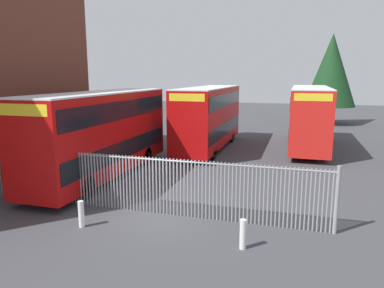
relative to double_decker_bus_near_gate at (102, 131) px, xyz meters
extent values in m
plane|color=#3D3D42|center=(4.81, 4.07, -2.42)|extent=(100.00, 100.00, 0.00)
cylinder|color=gray|center=(-2.80, -3.93, -1.32)|extent=(0.06, 0.06, 2.20)
cylinder|color=gray|center=(-2.66, -3.93, -1.32)|extent=(0.06, 0.06, 2.20)
cylinder|color=gray|center=(-2.52, -3.93, -1.32)|extent=(0.06, 0.06, 2.20)
cylinder|color=gray|center=(-2.38, -3.93, -1.32)|extent=(0.06, 0.06, 2.20)
cylinder|color=gray|center=(-2.24, -3.93, -1.32)|extent=(0.06, 0.06, 2.20)
cylinder|color=gray|center=(-2.10, -3.93, -1.32)|extent=(0.06, 0.06, 2.20)
cylinder|color=gray|center=(-1.96, -3.93, -1.32)|extent=(0.06, 0.06, 2.20)
cylinder|color=gray|center=(-1.82, -3.93, -1.32)|extent=(0.06, 0.06, 2.20)
cylinder|color=gray|center=(-1.68, -3.93, -1.32)|extent=(0.06, 0.06, 2.20)
cylinder|color=gray|center=(-1.54, -3.93, -1.32)|extent=(0.06, 0.06, 2.20)
cylinder|color=gray|center=(-1.40, -3.93, -1.32)|extent=(0.06, 0.06, 2.20)
cylinder|color=gray|center=(-1.26, -3.93, -1.32)|extent=(0.06, 0.06, 2.20)
cylinder|color=gray|center=(-1.12, -3.93, -1.32)|extent=(0.06, 0.06, 2.20)
cylinder|color=gray|center=(-0.99, -3.93, -1.32)|extent=(0.06, 0.06, 2.20)
cylinder|color=gray|center=(-0.85, -3.93, -1.32)|extent=(0.06, 0.06, 2.20)
cylinder|color=gray|center=(-0.71, -3.93, -1.32)|extent=(0.06, 0.06, 2.20)
cylinder|color=gray|center=(-0.57, -3.93, -1.32)|extent=(0.06, 0.06, 2.20)
cylinder|color=gray|center=(-0.43, -3.93, -1.32)|extent=(0.06, 0.06, 2.20)
cylinder|color=gray|center=(-0.29, -3.93, -1.32)|extent=(0.06, 0.06, 2.20)
cylinder|color=gray|center=(-0.15, -3.93, -1.32)|extent=(0.06, 0.06, 2.20)
cylinder|color=gray|center=(-0.01, -3.93, -1.32)|extent=(0.06, 0.06, 2.20)
cylinder|color=gray|center=(0.13, -3.93, -1.32)|extent=(0.06, 0.06, 2.20)
cylinder|color=gray|center=(0.27, -3.93, -1.32)|extent=(0.06, 0.06, 2.20)
cylinder|color=gray|center=(0.41, -3.93, -1.32)|extent=(0.06, 0.06, 2.20)
cylinder|color=gray|center=(0.55, -3.93, -1.32)|extent=(0.06, 0.06, 2.20)
cylinder|color=gray|center=(0.69, -3.93, -1.32)|extent=(0.06, 0.06, 2.20)
cylinder|color=gray|center=(0.83, -3.93, -1.32)|extent=(0.06, 0.06, 2.20)
cylinder|color=gray|center=(0.97, -3.93, -1.32)|extent=(0.06, 0.06, 2.20)
cylinder|color=gray|center=(1.11, -3.93, -1.32)|extent=(0.06, 0.06, 2.20)
cylinder|color=gray|center=(1.24, -3.93, -1.32)|extent=(0.06, 0.06, 2.20)
cylinder|color=gray|center=(1.38, -3.93, -1.32)|extent=(0.06, 0.06, 2.20)
cylinder|color=gray|center=(1.52, -3.93, -1.32)|extent=(0.06, 0.06, 2.20)
cylinder|color=gray|center=(1.66, -3.93, -1.32)|extent=(0.06, 0.06, 2.20)
cylinder|color=gray|center=(1.80, -3.93, -1.32)|extent=(0.06, 0.06, 2.20)
cylinder|color=gray|center=(1.94, -3.93, -1.32)|extent=(0.06, 0.06, 2.20)
cylinder|color=gray|center=(2.08, -3.93, -1.32)|extent=(0.06, 0.06, 2.20)
cylinder|color=gray|center=(2.22, -3.93, -1.32)|extent=(0.06, 0.06, 2.20)
cylinder|color=gray|center=(2.36, -3.93, -1.32)|extent=(0.06, 0.06, 2.20)
cylinder|color=gray|center=(2.50, -3.93, -1.32)|extent=(0.06, 0.06, 2.20)
cylinder|color=gray|center=(2.64, -3.93, -1.32)|extent=(0.06, 0.06, 2.20)
cylinder|color=gray|center=(2.78, -3.93, -1.32)|extent=(0.06, 0.06, 2.20)
cylinder|color=gray|center=(2.92, -3.93, -1.32)|extent=(0.06, 0.06, 2.20)
cylinder|color=gray|center=(3.06, -3.93, -1.32)|extent=(0.06, 0.06, 2.20)
cylinder|color=gray|center=(3.20, -3.93, -1.32)|extent=(0.06, 0.06, 2.20)
cylinder|color=gray|center=(3.34, -3.93, -1.32)|extent=(0.06, 0.06, 2.20)
cylinder|color=gray|center=(3.48, -3.93, -1.32)|extent=(0.06, 0.06, 2.20)
cylinder|color=gray|center=(3.61, -3.93, -1.32)|extent=(0.06, 0.06, 2.20)
cylinder|color=gray|center=(3.75, -3.93, -1.32)|extent=(0.06, 0.06, 2.20)
cylinder|color=gray|center=(3.89, -3.93, -1.32)|extent=(0.06, 0.06, 2.20)
cylinder|color=gray|center=(4.03, -3.93, -1.32)|extent=(0.06, 0.06, 2.20)
cylinder|color=gray|center=(4.17, -3.93, -1.32)|extent=(0.06, 0.06, 2.20)
cylinder|color=gray|center=(4.31, -3.93, -1.32)|extent=(0.06, 0.06, 2.20)
cylinder|color=gray|center=(4.45, -3.93, -1.32)|extent=(0.06, 0.06, 2.20)
cylinder|color=gray|center=(4.59, -3.93, -1.32)|extent=(0.06, 0.06, 2.20)
cylinder|color=gray|center=(4.73, -3.93, -1.32)|extent=(0.06, 0.06, 2.20)
cylinder|color=gray|center=(4.87, -3.93, -1.32)|extent=(0.06, 0.06, 2.20)
cylinder|color=gray|center=(5.01, -3.93, -1.32)|extent=(0.06, 0.06, 2.20)
cylinder|color=gray|center=(5.15, -3.93, -1.32)|extent=(0.06, 0.06, 2.20)
cylinder|color=gray|center=(5.29, -3.93, -1.32)|extent=(0.06, 0.06, 2.20)
cylinder|color=gray|center=(5.43, -3.93, -1.32)|extent=(0.06, 0.06, 2.20)
cylinder|color=gray|center=(5.57, -3.93, -1.32)|extent=(0.06, 0.06, 2.20)
cylinder|color=gray|center=(5.71, -3.93, -1.32)|extent=(0.06, 0.06, 2.20)
cylinder|color=gray|center=(5.84, -3.93, -1.32)|extent=(0.06, 0.06, 2.20)
cylinder|color=gray|center=(5.98, -3.93, -1.32)|extent=(0.06, 0.06, 2.20)
cylinder|color=gray|center=(6.12, -3.93, -1.32)|extent=(0.06, 0.06, 2.20)
cylinder|color=gray|center=(6.26, -3.93, -1.32)|extent=(0.06, 0.06, 2.20)
cylinder|color=gray|center=(6.40, -3.93, -1.32)|extent=(0.06, 0.06, 2.20)
cylinder|color=gray|center=(6.54, -3.93, -1.32)|extent=(0.06, 0.06, 2.20)
cylinder|color=gray|center=(6.68, -3.93, -1.32)|extent=(0.06, 0.06, 2.20)
cylinder|color=gray|center=(6.82, -3.93, -1.32)|extent=(0.06, 0.06, 2.20)
cylinder|color=gray|center=(6.96, -3.93, -1.32)|extent=(0.06, 0.06, 2.20)
cylinder|color=gray|center=(7.10, -3.93, -1.32)|extent=(0.06, 0.06, 2.20)
cylinder|color=gray|center=(7.24, -3.93, -1.32)|extent=(0.06, 0.06, 2.20)
cylinder|color=gray|center=(7.38, -3.93, -1.32)|extent=(0.06, 0.06, 2.20)
cylinder|color=gray|center=(7.52, -3.93, -1.32)|extent=(0.06, 0.06, 2.20)
cylinder|color=gray|center=(7.66, -3.93, -1.32)|extent=(0.06, 0.06, 2.20)
cylinder|color=gray|center=(7.80, -3.93, -1.32)|extent=(0.06, 0.06, 2.20)
cylinder|color=gray|center=(7.94, -3.93, -1.32)|extent=(0.06, 0.06, 2.20)
cylinder|color=gray|center=(8.07, -3.93, -1.32)|extent=(0.06, 0.06, 2.20)
cylinder|color=gray|center=(8.21, -3.93, -1.32)|extent=(0.06, 0.06, 2.20)
cylinder|color=gray|center=(8.35, -3.93, -1.32)|extent=(0.06, 0.06, 2.20)
cylinder|color=gray|center=(8.49, -3.93, -1.32)|extent=(0.06, 0.06, 2.20)
cylinder|color=gray|center=(8.63, -3.93, -1.32)|extent=(0.06, 0.06, 2.20)
cylinder|color=gray|center=(8.77, -3.93, -1.32)|extent=(0.06, 0.06, 2.20)
cylinder|color=gray|center=(8.91, -3.93, -1.32)|extent=(0.06, 0.06, 2.20)
cylinder|color=gray|center=(9.05, -3.93, -1.32)|extent=(0.06, 0.06, 2.20)
cylinder|color=gray|center=(9.19, -3.93, -1.32)|extent=(0.06, 0.06, 2.20)
cylinder|color=gray|center=(9.33, -3.93, -1.32)|extent=(0.06, 0.06, 2.20)
cylinder|color=gray|center=(9.47, -3.93, -1.32)|extent=(0.06, 0.06, 2.20)
cylinder|color=gray|center=(9.61, -3.93, -1.32)|extent=(0.06, 0.06, 2.20)
cylinder|color=gray|center=(9.75, -3.93, -1.32)|extent=(0.06, 0.06, 2.20)
cylinder|color=gray|center=(9.89, -3.93, -1.32)|extent=(0.06, 0.06, 2.20)
cylinder|color=gray|center=(10.03, -3.93, -1.32)|extent=(0.06, 0.06, 2.20)
cylinder|color=gray|center=(10.17, -3.93, -1.32)|extent=(0.06, 0.06, 2.20)
cylinder|color=gray|center=(10.30, -3.93, -1.32)|extent=(0.06, 0.06, 2.20)
cylinder|color=gray|center=(10.44, -3.93, -1.32)|extent=(0.06, 0.06, 2.20)
cylinder|color=gray|center=(10.58, -3.93, -1.32)|extent=(0.06, 0.06, 2.20)
cylinder|color=gray|center=(10.72, -3.93, -1.32)|extent=(0.06, 0.06, 2.20)
cylinder|color=gray|center=(10.86, -3.93, -1.32)|extent=(0.06, 0.06, 2.20)
cylinder|color=gray|center=(11.00, -3.93, -1.32)|extent=(0.06, 0.06, 2.20)
cylinder|color=gray|center=(3.68, -3.93, -0.30)|extent=(14.64, 0.07, 0.07)
cylinder|color=gray|center=(11.00, -3.93, -1.25)|extent=(0.14, 0.14, 2.35)
cube|color=#B70C0C|center=(0.00, 0.01, -0.07)|extent=(2.50, 10.80, 4.00)
cube|color=black|center=(0.00, 0.01, -0.87)|extent=(2.54, 10.37, 0.90)
cube|color=black|center=(0.00, 0.01, 1.13)|extent=(2.54, 10.37, 0.90)
cube|color=yellow|center=(0.00, -5.34, 1.58)|extent=(2.12, 0.12, 0.44)
cube|color=silver|center=(0.00, 0.01, 1.96)|extent=(2.50, 10.80, 0.08)
cylinder|color=black|center=(-1.10, -3.34, -1.90)|extent=(0.30, 1.04, 1.04)
cylinder|color=black|center=(1.10, -3.34, -1.90)|extent=(0.30, 1.04, 1.04)
cylinder|color=black|center=(-1.10, 2.98, -1.90)|extent=(0.30, 1.04, 1.04)
cylinder|color=black|center=(1.10, 2.98, -1.90)|extent=(0.30, 1.04, 1.04)
cube|color=#B70C0C|center=(3.47, 8.90, -0.07)|extent=(2.50, 10.80, 4.00)
cube|color=black|center=(3.47, 8.90, -0.87)|extent=(2.54, 10.37, 0.90)
cube|color=black|center=(3.47, 8.90, 1.13)|extent=(2.54, 10.37, 0.90)
cube|color=yellow|center=(3.47, 3.55, 1.58)|extent=(2.12, 0.12, 0.44)
cube|color=silver|center=(3.47, 8.90, 1.96)|extent=(2.50, 10.80, 0.08)
cylinder|color=black|center=(2.37, 5.55, -1.90)|extent=(0.30, 1.04, 1.04)
cylinder|color=black|center=(4.57, 5.55, -1.90)|extent=(0.30, 1.04, 1.04)
cylinder|color=black|center=(2.37, 11.87, -1.90)|extent=(0.30, 1.04, 1.04)
cylinder|color=black|center=(4.57, 11.87, -1.90)|extent=(0.30, 1.04, 1.04)
cube|color=red|center=(10.39, 11.12, -0.07)|extent=(2.50, 10.80, 4.00)
cube|color=black|center=(10.39, 11.12, -0.87)|extent=(2.54, 10.37, 0.90)
cube|color=black|center=(10.39, 11.12, 1.13)|extent=(2.54, 10.37, 0.90)
cube|color=yellow|center=(10.39, 5.77, 1.58)|extent=(2.12, 0.12, 0.44)
cube|color=silver|center=(10.39, 11.12, 1.96)|extent=(2.50, 10.80, 0.08)
cylinder|color=black|center=(9.29, 7.77, -1.90)|extent=(0.30, 1.04, 1.04)
cylinder|color=black|center=(11.49, 7.77, -1.90)|extent=(0.30, 1.04, 1.04)
cylinder|color=black|center=(9.29, 14.09, -1.90)|extent=(0.30, 1.04, 1.04)
cylinder|color=black|center=(11.49, 14.09, -1.90)|extent=(0.30, 1.04, 1.04)
cylinder|color=silver|center=(2.55, -5.89, -1.95)|extent=(0.20, 0.20, 0.95)
cylinder|color=silver|center=(8.21, -5.89, -1.95)|extent=(0.20, 0.20, 0.95)
cylinder|color=#4C3823|center=(12.71, 25.61, -1.46)|extent=(0.36, 0.36, 1.93)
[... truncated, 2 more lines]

